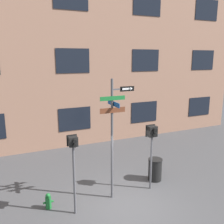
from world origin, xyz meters
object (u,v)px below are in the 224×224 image
Objects in this scene: street_sign_pole at (114,129)px; pedestrian_signal_right at (152,139)px; trash_bin at (155,169)px; pedestrian_signal_left at (73,155)px; fire_hydrant at (48,201)px.

street_sign_pole reaches higher than pedestrian_signal_right.
pedestrian_signal_right is 2.76× the size of trash_bin.
trash_bin is (2.23, 0.53, -2.25)m from street_sign_pole.
pedestrian_signal_right is at bearing -0.92° from street_sign_pole.
pedestrian_signal_left is 1.04× the size of pedestrian_signal_right.
fire_hydrant is at bearing 173.48° from street_sign_pole.
street_sign_pole is 1.75m from pedestrian_signal_right.
street_sign_pole reaches higher than trash_bin.
pedestrian_signal_left is 4.85× the size of fire_hydrant.
pedestrian_signal_right is at bearing -136.32° from trash_bin.
pedestrian_signal_left is at bearing -40.36° from fire_hydrant.
pedestrian_signal_left is at bearing -166.27° from street_sign_pole.
street_sign_pole is 3.48m from fire_hydrant.
street_sign_pole is 1.70× the size of pedestrian_signal_right.
fire_hydrant is (-0.80, 0.68, -1.86)m from pedestrian_signal_left.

